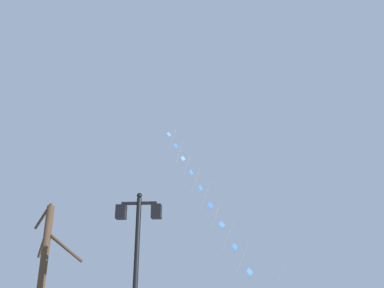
% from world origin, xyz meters
% --- Properties ---
extents(twin_lantern_lamp_post, '(1.31, 0.28, 4.56)m').
position_xyz_m(twin_lantern_lamp_post, '(-3.12, 9.40, 3.17)').
color(twin_lantern_lamp_post, black).
rests_on(twin_lantern_lamp_post, ground_plane).
extents(kite_train, '(7.21, 10.60, 14.75)m').
position_xyz_m(kite_train, '(-1.80, 23.80, 7.89)').
color(kite_train, brown).
rests_on(kite_train, ground_plane).
extents(bare_tree, '(2.24, 1.26, 4.82)m').
position_xyz_m(bare_tree, '(-6.58, 11.41, 2.56)').
color(bare_tree, '#4C3826').
rests_on(bare_tree, ground_plane).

